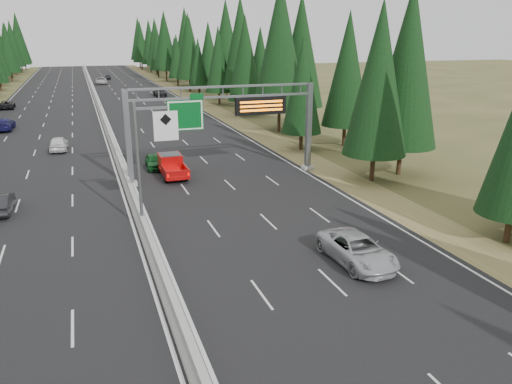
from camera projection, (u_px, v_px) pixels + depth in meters
road at (100, 111)px, 81.32m from camera, size 32.00×260.00×0.08m
shoulder_right at (206, 106)px, 86.96m from camera, size 3.60×260.00×0.06m
median_barrier at (100, 109)px, 81.21m from camera, size 0.70×260.00×0.85m
sign_gantry at (231, 117)px, 41.98m from camera, size 16.75×0.98×7.80m
hov_sign_pole at (147, 157)px, 30.59m from camera, size 2.80×0.50×8.00m
tree_row_right at (236, 49)px, 81.65m from camera, size 12.07×245.40×18.98m
silver_minivan at (357, 250)px, 26.84m from camera, size 2.71×5.52×1.51m
red_pickup at (171, 164)px, 43.61m from camera, size 1.99×5.56×1.81m
car_ahead_green at (154, 161)px, 46.07m from camera, size 1.73×3.93×1.32m
car_ahead_dkred at (182, 106)px, 80.47m from camera, size 2.08×4.93×1.58m
car_ahead_dkgrey at (160, 92)px, 100.27m from camera, size 2.23×5.43×1.57m
car_ahead_white at (101, 81)px, 124.90m from camera, size 2.88×5.92×1.62m
car_ahead_far at (108, 77)px, 138.07m from camera, size 1.83×4.00×1.33m
car_onc_near at (0, 203)px, 34.48m from camera, size 1.52×4.21×1.38m
car_onc_blue at (4, 124)px, 64.35m from camera, size 2.36×5.50×1.58m
car_onc_white at (59, 143)px, 53.08m from camera, size 1.97×4.50×1.51m
car_onc_far at (7, 105)px, 83.24m from camera, size 2.34×4.95×1.37m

